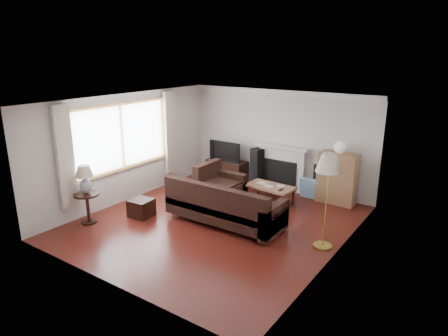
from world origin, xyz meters
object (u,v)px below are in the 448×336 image
Objects in this scene: bookshelf at (337,178)px; sectional_sofa at (225,204)px; tv_stand at (227,170)px; side_table at (88,208)px; floor_lamp at (326,202)px; coffee_table at (270,194)px.

bookshelf is 2.86m from sectional_sofa.
bookshelf reaches higher than tv_stand.
side_table reaches higher than tv_stand.
floor_lamp reaches higher than tv_stand.
floor_lamp is at bearing -32.71° from coffee_table.
tv_stand is 4.04m from side_table.
tv_stand is at bearing 148.39° from floor_lamp.
tv_stand is 2.01m from coffee_table.
bookshelf is 1.09× the size of coffee_table.
coffee_table is 0.63× the size of floor_lamp.
side_table is at bearing -133.36° from bookshelf.
bookshelf is at bearing 104.28° from floor_lamp.
bookshelf is 1.59m from coffee_table.
tv_stand is at bearing -179.23° from bookshelf.
bookshelf is at bearing 46.64° from side_table.
side_table is at bearing -146.19° from sectional_sofa.
coffee_table is (1.81, -0.87, -0.06)m from tv_stand.
tv_stand is 2.90m from sectional_sofa.
coffee_table is 2.37m from floor_lamp.
tv_stand is 0.92× the size of bookshelf.
bookshelf reaches higher than sectional_sofa.
bookshelf is 1.88× the size of side_table.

